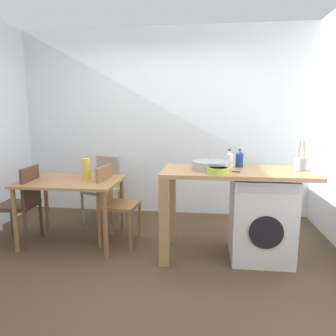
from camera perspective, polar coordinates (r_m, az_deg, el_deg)
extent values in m
plane|color=#4C3826|center=(3.23, -5.09, -17.35)|extent=(5.46, 5.46, 0.00)
cube|color=silver|center=(4.60, -0.77, 8.30)|extent=(4.60, 0.10, 2.70)
cube|color=#9E7042|center=(3.67, -17.54, -2.40)|extent=(1.10, 0.76, 0.03)
cylinder|color=brown|center=(3.72, -26.47, -8.71)|extent=(0.05, 0.05, 0.71)
cylinder|color=brown|center=(3.29, -11.54, -10.23)|extent=(0.05, 0.05, 0.71)
cylinder|color=brown|center=(4.26, -21.61, -6.08)|extent=(0.05, 0.05, 0.71)
cylinder|color=brown|center=(3.89, -8.46, -6.97)|extent=(0.05, 0.05, 0.71)
cube|color=#4C3323|center=(3.94, -26.21, -6.24)|extent=(0.43, 0.43, 0.04)
cube|color=#4C3323|center=(3.81, -24.10, -3.15)|extent=(0.06, 0.38, 0.45)
cylinder|color=#4C3323|center=(4.24, -26.93, -8.37)|extent=(0.04, 0.04, 0.45)
cylinder|color=#4C3323|center=(3.78, -24.88, -10.42)|extent=(0.04, 0.04, 0.45)
cylinder|color=#4C3323|center=(4.08, -22.50, -8.77)|extent=(0.04, 0.04, 0.45)
cube|color=olive|center=(3.59, -8.91, -6.83)|extent=(0.43, 0.43, 0.04)
cube|color=olive|center=(3.60, -11.69, -3.18)|extent=(0.07, 0.38, 0.45)
cylinder|color=olive|center=(3.77, -5.24, -9.55)|extent=(0.04, 0.04, 0.45)
cylinder|color=olive|center=(3.45, -7.02, -11.47)|extent=(0.04, 0.04, 0.45)
cylinder|color=olive|center=(3.88, -10.39, -9.08)|extent=(0.04, 0.04, 0.45)
cylinder|color=olive|center=(3.57, -12.59, -10.86)|extent=(0.04, 0.04, 0.45)
cube|color=gray|center=(4.32, -12.32, -4.08)|extent=(0.51, 0.51, 0.04)
cube|color=gray|center=(4.42, -10.99, -0.76)|extent=(0.37, 0.16, 0.45)
cylinder|color=gray|center=(4.14, -11.76, -7.92)|extent=(0.04, 0.04, 0.45)
cylinder|color=gray|center=(4.36, -15.55, -7.16)|extent=(0.04, 0.04, 0.45)
cylinder|color=gray|center=(4.42, -8.91, -6.69)|extent=(0.04, 0.04, 0.45)
cylinder|color=gray|center=(4.63, -12.61, -6.06)|extent=(0.04, 0.04, 0.45)
cube|color=tan|center=(3.19, 12.57, -0.75)|extent=(1.50, 0.68, 0.04)
cube|color=#A07749|center=(3.04, -0.67, -10.03)|extent=(0.10, 0.10, 0.88)
cube|color=#A07749|center=(3.59, 0.57, -6.90)|extent=(0.10, 0.10, 0.88)
cube|color=silver|center=(3.35, 16.80, -8.78)|extent=(0.60, 0.60, 0.86)
cylinder|color=black|center=(3.08, 17.72, -11.33)|extent=(0.32, 0.02, 0.32)
cube|color=#B2B2B7|center=(2.96, 18.12, -3.80)|extent=(0.54, 0.01, 0.08)
cylinder|color=#9EA0A5|center=(3.17, 7.89, 0.50)|extent=(0.38, 0.38, 0.09)
cylinder|color=#B2B2B7|center=(3.33, 7.88, 2.61)|extent=(0.02, 0.02, 0.28)
cylinder|color=silver|center=(3.29, 11.28, 1.23)|extent=(0.08, 0.08, 0.14)
cone|color=silver|center=(3.28, 11.33, 2.82)|extent=(0.08, 0.08, 0.04)
cylinder|color=#262626|center=(3.28, 11.35, 3.31)|extent=(0.03, 0.03, 0.02)
cylinder|color=navy|center=(3.37, 13.10, 1.37)|extent=(0.08, 0.08, 0.14)
cone|color=navy|center=(3.36, 13.16, 2.91)|extent=(0.07, 0.07, 0.04)
cylinder|color=#262626|center=(3.36, 13.18, 3.38)|extent=(0.03, 0.03, 0.02)
cylinder|color=#A8C63D|center=(2.97, 9.29, -0.44)|extent=(0.22, 0.22, 0.06)
cylinder|color=olive|center=(2.97, 9.29, -0.16)|extent=(0.17, 0.17, 0.03)
cylinder|color=gray|center=(3.35, 23.33, 0.64)|extent=(0.11, 0.11, 0.13)
cylinder|color=#99724C|center=(3.34, 23.16, 3.13)|extent=(0.01, 0.04, 0.18)
cylinder|color=#99724C|center=(3.33, 23.89, 3.06)|extent=(0.01, 0.05, 0.18)
cylinder|color=gold|center=(3.67, -14.88, -0.12)|extent=(0.09, 0.09, 0.24)
cube|color=#B2B2B7|center=(3.09, 11.84, -0.64)|extent=(0.15, 0.06, 0.01)
cube|color=#262628|center=(3.09, 11.84, -0.64)|extent=(0.15, 0.06, 0.01)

